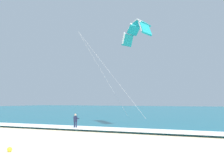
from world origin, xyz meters
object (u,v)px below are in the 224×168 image
Objects in this scene: kite_primary at (137,29)px; beach_ball at (10,150)px; kitesurfer at (75,121)px; surfboard at (75,129)px.

kite_primary is 20.53m from beach_ball.
kitesurfer is 12.95m from beach_ball.
kite_primary is 37.43× the size of beach_ball.
kite_primary is (5.43, 4.49, 11.27)m from surfboard.
kite_primary reaches higher than kitesurfer.
beach_ball is at bearing -76.88° from kitesurfer.
surfboard is at bearing 103.13° from beach_ball.
kite_primary is at bearing 39.58° from surfboard.
kite_primary is at bearing 39.45° from kitesurfer.
surfboard is 0.91m from kitesurfer.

